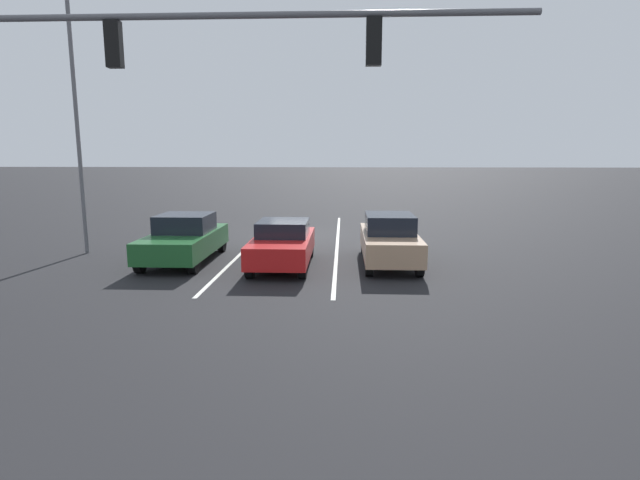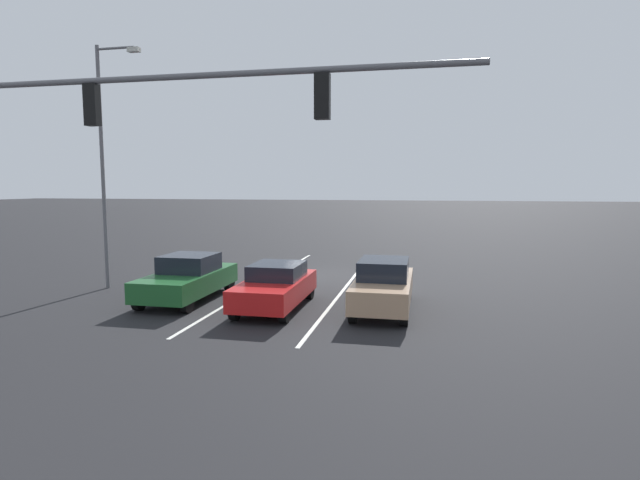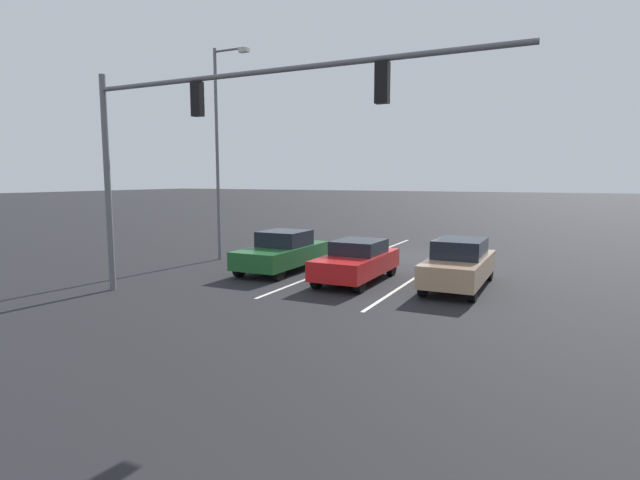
{
  "view_description": "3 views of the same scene",
  "coord_description": "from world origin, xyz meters",
  "px_view_note": "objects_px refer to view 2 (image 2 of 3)",
  "views": [
    {
      "loc": [
        -1.97,
        22.04,
        3.55
      ],
      "look_at": [
        -1.27,
        7.31,
        1.02
      ],
      "focal_mm": 28.0,
      "sensor_mm": 36.0,
      "label": 1
    },
    {
      "loc": [
        -4.73,
        21.7,
        3.97
      ],
      "look_at": [
        -1.3,
        5.4,
        2.17
      ],
      "focal_mm": 28.0,
      "sensor_mm": 36.0,
      "label": 2
    },
    {
      "loc": [
        -6.57,
        22.57,
        3.62
      ],
      "look_at": [
        1.31,
        6.63,
        1.43
      ],
      "focal_mm": 28.0,
      "sensor_mm": 36.0,
      "label": 3
    }
  ],
  "objects_px": {
    "car_tan_leftlane_front": "(384,285)",
    "traffic_signal_gantry": "(99,138)",
    "car_darkgreen_rightlane_front": "(188,278)",
    "car_red_midlane_front": "(276,286)",
    "street_lamp_right_shoulder": "(106,153)"
  },
  "relations": [
    {
      "from": "traffic_signal_gantry",
      "to": "car_darkgreen_rightlane_front",
      "type": "bearing_deg",
      "value": -83.84
    },
    {
      "from": "car_darkgreen_rightlane_front",
      "to": "car_red_midlane_front",
      "type": "relative_size",
      "value": 1.06
    },
    {
      "from": "car_red_midlane_front",
      "to": "traffic_signal_gantry",
      "type": "height_order",
      "value": "traffic_signal_gantry"
    },
    {
      "from": "car_darkgreen_rightlane_front",
      "to": "traffic_signal_gantry",
      "type": "relative_size",
      "value": 0.36
    },
    {
      "from": "traffic_signal_gantry",
      "to": "street_lamp_right_shoulder",
      "type": "relative_size",
      "value": 1.38
    },
    {
      "from": "car_darkgreen_rightlane_front",
      "to": "car_red_midlane_front",
      "type": "distance_m",
      "value": 3.43
    },
    {
      "from": "car_darkgreen_rightlane_front",
      "to": "street_lamp_right_shoulder",
      "type": "distance_m",
      "value": 5.99
    },
    {
      "from": "car_tan_leftlane_front",
      "to": "traffic_signal_gantry",
      "type": "relative_size",
      "value": 0.36
    },
    {
      "from": "car_red_midlane_front",
      "to": "traffic_signal_gantry",
      "type": "bearing_deg",
      "value": 59.69
    },
    {
      "from": "traffic_signal_gantry",
      "to": "street_lamp_right_shoulder",
      "type": "bearing_deg",
      "value": -56.01
    },
    {
      "from": "car_red_midlane_front",
      "to": "traffic_signal_gantry",
      "type": "relative_size",
      "value": 0.34
    },
    {
      "from": "car_darkgreen_rightlane_front",
      "to": "traffic_signal_gantry",
      "type": "bearing_deg",
      "value": 96.16
    },
    {
      "from": "car_red_midlane_front",
      "to": "street_lamp_right_shoulder",
      "type": "height_order",
      "value": "street_lamp_right_shoulder"
    },
    {
      "from": "car_darkgreen_rightlane_front",
      "to": "car_red_midlane_front",
      "type": "xyz_separation_m",
      "value": [
        -3.38,
        0.59,
        -0.03
      ]
    },
    {
      "from": "car_darkgreen_rightlane_front",
      "to": "car_red_midlane_front",
      "type": "bearing_deg",
      "value": 170.05
    }
  ]
}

